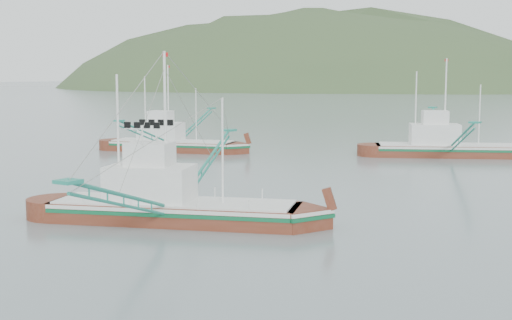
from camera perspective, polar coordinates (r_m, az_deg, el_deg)
The scene contains 5 objects.
ground at distance 42.01m, azimuth -4.32°, elevation -5.18°, with size 1200.00×1200.00×0.00m, color slate.
main_boat at distance 42.49m, azimuth -6.74°, elevation -2.09°, with size 15.31×26.00×10.89m.
bg_boat_far at distance 78.45m, azimuth 15.12°, elevation 1.94°, with size 15.88×26.22×11.22m.
bg_boat_left at distance 81.51m, azimuth -6.78°, elevation 2.07°, with size 14.86×25.50×10.53m.
headland_left at distance 443.14m, azimuth 4.24°, elevation 5.78°, with size 448.00×308.00×210.00m, color #354B27.
Camera 1 is at (24.17, -33.21, 8.80)m, focal length 50.00 mm.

